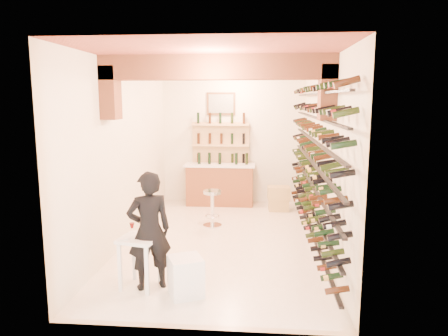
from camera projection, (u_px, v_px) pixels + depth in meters
The scene contains 11 objects.
ground at pixel (223, 241), 7.63m from camera, with size 6.00×6.00×0.00m, color white.
room_shell at pixel (221, 118), 7.01m from camera, with size 3.52×6.02×3.21m.
wine_rack at pixel (310, 158), 7.25m from camera, with size 0.32×5.70×2.56m.
back_counter at pixel (220, 183), 10.17m from camera, with size 1.70×0.62×1.29m.
back_shelving at pixel (221, 156), 10.30m from camera, with size 1.40×0.31×2.73m.
tasting_table at pixel (140, 246), 5.66m from camera, with size 0.58×0.58×0.87m.
white_stool at pixel (186, 276), 5.47m from camera, with size 0.41×0.41×0.52m, color white.
person at pixel (149, 231), 5.60m from camera, with size 0.59×0.39×1.62m, color black.
chrome_barstool at pixel (212, 206), 8.43m from camera, with size 0.38×0.38×0.74m.
crate_lower at pixel (278, 205), 9.68m from camera, with size 0.46×0.32×0.27m, color tan.
crate_upper at pixel (279, 193), 9.63m from camera, with size 0.51×0.35×0.30m, color tan.
Camera 1 is at (0.65, -7.28, 2.55)m, focal length 33.43 mm.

